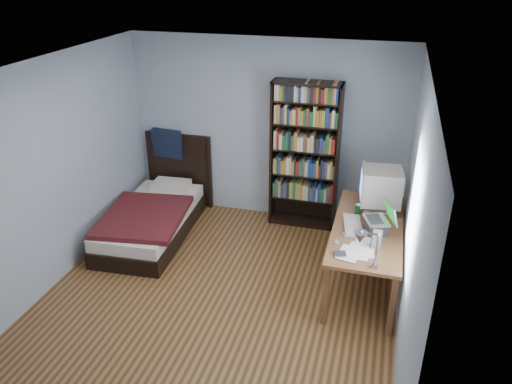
% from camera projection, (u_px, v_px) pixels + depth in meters
% --- Properties ---
extents(room, '(4.20, 4.24, 2.50)m').
position_uv_depth(room, '(217.00, 197.00, 4.96)').
color(room, '#4F2E17').
rests_on(room, ground).
extents(desk, '(0.75, 1.75, 0.73)m').
position_uv_depth(desk, '(368.00, 229.00, 6.03)').
color(desk, brown).
rests_on(desk, floor).
extents(crt_monitor, '(0.49, 0.45, 0.52)m').
position_uv_depth(crt_monitor, '(380.00, 187.00, 5.72)').
color(crt_monitor, beige).
rests_on(crt_monitor, desk).
extents(laptop, '(0.38, 0.35, 0.36)m').
position_uv_depth(laptop, '(378.00, 224.00, 5.32)').
color(laptop, '#2D2D30').
rests_on(laptop, desk).
extents(desk_lamp, '(0.24, 0.53, 0.62)m').
position_uv_depth(desk_lamp, '(363.00, 240.00, 4.25)').
color(desk_lamp, '#99999E').
rests_on(desk_lamp, desk).
extents(keyboard, '(0.27, 0.50, 0.05)m').
position_uv_depth(keyboard, '(353.00, 225.00, 5.47)').
color(keyboard, '#B3A795').
rests_on(keyboard, desk).
extents(speaker, '(0.10, 0.10, 0.19)m').
position_uv_depth(speaker, '(377.00, 240.00, 5.04)').
color(speaker, gray).
rests_on(speaker, desk).
extents(soda_can, '(0.07, 0.07, 0.12)m').
position_uv_depth(soda_can, '(358.00, 209.00, 5.71)').
color(soda_can, black).
rests_on(soda_can, desk).
extents(mouse, '(0.06, 0.11, 0.04)m').
position_uv_depth(mouse, '(366.00, 212.00, 5.75)').
color(mouse, silver).
rests_on(mouse, desk).
extents(phone_silver, '(0.07, 0.10, 0.02)m').
position_uv_depth(phone_silver, '(345.00, 235.00, 5.30)').
color(phone_silver, silver).
rests_on(phone_silver, desk).
extents(phone_grey, '(0.05, 0.09, 0.02)m').
position_uv_depth(phone_grey, '(337.00, 242.00, 5.16)').
color(phone_grey, gray).
rests_on(phone_grey, desk).
extents(external_drive, '(0.13, 0.13, 0.02)m').
position_uv_depth(external_drive, '(340.00, 254.00, 4.95)').
color(external_drive, gray).
rests_on(external_drive, desk).
extents(bookshelf, '(0.90, 0.30, 2.00)m').
position_uv_depth(bookshelf, '(305.00, 156.00, 6.62)').
color(bookshelf, black).
rests_on(bookshelf, floor).
extents(bed, '(1.15, 2.04, 1.16)m').
position_uv_depth(bed, '(154.00, 215.00, 6.71)').
color(bed, black).
rests_on(bed, floor).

